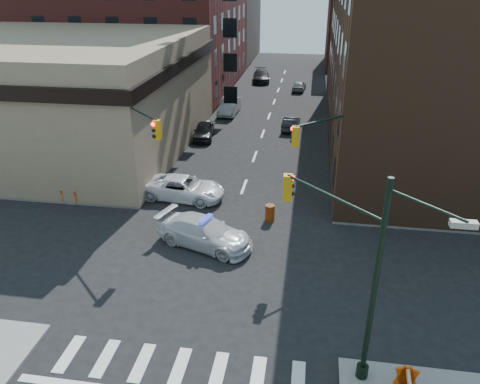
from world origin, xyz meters
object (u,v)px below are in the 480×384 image
(parked_car_wfar, at_px, (229,106))
(parked_car_enear, at_px, (291,123))
(parked_car_wnear, at_px, (204,131))
(pedestrian_b, at_px, (114,172))
(police_car, at_px, (205,232))
(pedestrian_a, at_px, (91,172))
(barricade_nw_a, at_px, (98,186))
(pickup, at_px, (184,188))
(barrel_road, at_px, (270,213))
(barrel_bank, at_px, (158,190))

(parked_car_wfar, height_order, parked_car_enear, parked_car_wfar)
(parked_car_wnear, xyz_separation_m, pedestrian_b, (-3.82, -11.16, 0.35))
(police_car, relative_size, parked_car_wfar, 1.11)
(pedestrian_a, xyz_separation_m, barricade_nw_a, (1.08, -1.39, -0.44))
(pickup, bearing_deg, parked_car_wfar, 7.77)
(parked_car_enear, xyz_separation_m, pedestrian_a, (-13.08, -15.18, 0.43))
(parked_car_enear, xyz_separation_m, barrel_road, (-0.24, -18.35, -0.13))
(police_car, relative_size, parked_car_enear, 1.42)
(police_car, distance_m, pedestrian_a, 11.62)
(parked_car_wfar, bearing_deg, parked_car_enear, -32.33)
(parked_car_wnear, bearing_deg, pickup, -89.17)
(pickup, bearing_deg, barricade_nw_a, 99.81)
(barrel_road, bearing_deg, barricade_nw_a, 171.39)
(barrel_bank, bearing_deg, police_car, -51.33)
(parked_car_wnear, height_order, parked_car_wfar, parked_car_wfar)
(pedestrian_a, distance_m, barrel_bank, 5.20)
(barrel_bank, bearing_deg, pedestrian_b, 162.96)
(pedestrian_a, relative_size, barricade_nw_a, 1.46)
(pedestrian_a, bearing_deg, pedestrian_b, 39.35)
(police_car, height_order, pedestrian_a, pedestrian_a)
(police_car, xyz_separation_m, pickup, (-2.68, 5.55, -0.04))
(parked_car_wnear, relative_size, barricade_nw_a, 3.35)
(pickup, relative_size, parked_car_wnear, 1.29)
(pedestrian_a, bearing_deg, barrel_road, 21.10)
(police_car, distance_m, barrel_bank, 7.22)
(barrel_bank, relative_size, barricade_nw_a, 0.73)
(police_car, xyz_separation_m, barrel_road, (3.25, 3.39, -0.29))
(pedestrian_a, xyz_separation_m, barrel_road, (12.84, -3.17, -0.56))
(parked_car_wfar, bearing_deg, pedestrian_a, -106.50)
(barrel_road, height_order, barricade_nw_a, barricade_nw_a)
(pedestrian_b, bearing_deg, parked_car_wnear, 81.27)
(pickup, height_order, parked_car_wfar, parked_car_wfar)
(pickup, distance_m, barrel_road, 6.32)
(pickup, distance_m, pedestrian_b, 5.41)
(pedestrian_b, xyz_separation_m, barricade_nw_a, (-0.55, -1.51, -0.44))
(pickup, distance_m, parked_car_enear, 17.33)
(police_car, distance_m, pickup, 6.16)
(pedestrian_a, height_order, barrel_road, pedestrian_a)
(parked_car_wnear, height_order, barrel_bank, parked_car_wnear)
(parked_car_enear, distance_m, pedestrian_a, 20.04)
(police_car, distance_m, pedestrian_b, 10.40)
(pedestrian_b, height_order, barrel_road, pedestrian_b)
(pickup, distance_m, parked_car_wnear, 12.39)
(pedestrian_b, bearing_deg, parked_car_wfar, 86.68)
(parked_car_wfar, bearing_deg, pedestrian_b, -102.18)
(police_car, distance_m, parked_car_wfar, 26.44)
(parked_car_wfar, bearing_deg, pickup, -87.06)
(parked_car_wnear, height_order, barricade_nw_a, parked_car_wnear)
(pickup, xyz_separation_m, pedestrian_b, (-5.28, 1.14, 0.31))
(police_car, height_order, barricade_nw_a, police_car)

